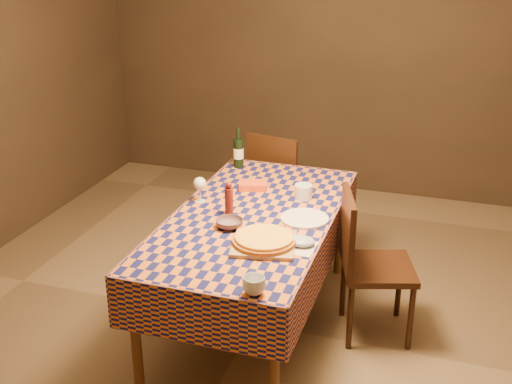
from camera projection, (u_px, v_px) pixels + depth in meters
room at (253, 122)px, 3.62m from camera, size 5.00×5.10×2.70m
dining_table at (253, 227)px, 3.87m from camera, size 0.94×1.84×0.77m
cutting_board at (264, 244)px, 3.47m from camera, size 0.40×0.40×0.02m
pizza at (264, 239)px, 3.46m from camera, size 0.35×0.35×0.03m
pepper_mill at (229, 200)px, 3.80m from camera, size 0.05×0.05×0.21m
bowl at (230, 224)px, 3.67m from camera, size 0.17×0.17×0.05m
wine_glass at (200, 184)px, 3.98m from camera, size 0.09×0.09×0.16m
wine_bottle at (238, 152)px, 4.57m from camera, size 0.08×0.08×0.29m
deli_tub at (303, 192)px, 4.05m from camera, size 0.11×0.11×0.09m
takeout_container at (253, 185)px, 4.22m from camera, size 0.21×0.17×0.05m
white_plate at (305, 219)px, 3.77m from camera, size 0.37×0.37×0.02m
tumbler at (254, 285)px, 3.00m from camera, size 0.13×0.13×0.09m
flour_patch at (292, 246)px, 3.46m from camera, size 0.25×0.20×0.00m
flour_bag at (301, 241)px, 3.47m from camera, size 0.18×0.15×0.05m
chair_far at (278, 183)px, 4.99m from camera, size 0.50×0.50×0.93m
chair_right at (365, 258)px, 3.86m from camera, size 0.53×0.53×0.93m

